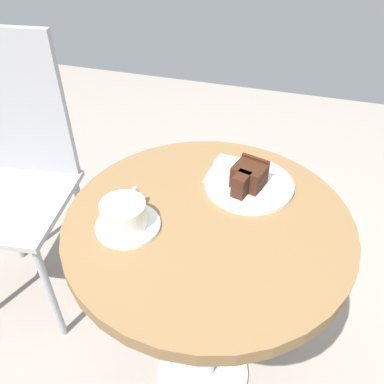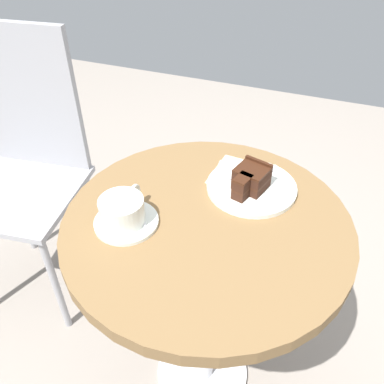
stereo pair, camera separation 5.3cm
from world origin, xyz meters
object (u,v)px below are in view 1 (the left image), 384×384
object	(u,v)px
coffee_cup	(124,213)
cake_slice	(248,176)
napkin	(236,175)
saucer	(128,225)
cafe_chair	(12,160)
teaspoon	(147,226)
fork	(254,169)
cake_plate	(249,184)

from	to	relation	value
coffee_cup	cake_slice	bearing A→B (deg)	-48.73
coffee_cup	napkin	size ratio (longest dim) A/B	0.84
saucer	cafe_chair	bearing A→B (deg)	61.47
saucer	teaspoon	distance (m)	0.04
coffee_cup	fork	xyz separation A→B (m)	(0.27, -0.24, -0.03)
coffee_cup	fork	distance (m)	0.36
coffee_cup	napkin	world-z (taller)	coffee_cup
cake_plate	cake_slice	xyz separation A→B (m)	(-0.01, 0.00, 0.03)
teaspoon	fork	bearing A→B (deg)	112.44
coffee_cup	cake_plate	size ratio (longest dim) A/B	0.60
saucer	teaspoon	xyz separation A→B (m)	(0.00, -0.04, 0.01)
saucer	napkin	size ratio (longest dim) A/B	0.90
saucer	napkin	distance (m)	0.31
cake_plate	fork	distance (m)	0.05
teaspoon	saucer	bearing A→B (deg)	-119.65
cake_plate	cafe_chair	distance (m)	0.79
saucer	coffee_cup	size ratio (longest dim) A/B	1.08
saucer	fork	distance (m)	0.36
fork	napkin	world-z (taller)	fork
cake_slice	napkin	world-z (taller)	cake_slice
teaspoon	fork	world-z (taller)	fork
cake_plate	cake_slice	distance (m)	0.04
coffee_cup	teaspoon	distance (m)	0.06
saucer	teaspoon	bearing A→B (deg)	-87.36
teaspoon	cake_slice	xyz separation A→B (m)	(0.20, -0.18, 0.03)
saucer	coffee_cup	distance (m)	0.04
coffee_cup	teaspoon	size ratio (longest dim) A/B	1.52
teaspoon	cafe_chair	world-z (taller)	cafe_chair
teaspoon	napkin	world-z (taller)	teaspoon
coffee_cup	cafe_chair	size ratio (longest dim) A/B	0.14
saucer	cake_slice	size ratio (longest dim) A/B	1.29
saucer	napkin	xyz separation A→B (m)	(0.25, -0.19, -0.00)
fork	cake_slice	bearing A→B (deg)	-134.99
cake_plate	fork	size ratio (longest dim) A/B	1.75
teaspoon	cafe_chair	distance (m)	0.68
saucer	fork	bearing A→B (deg)	-40.85
saucer	cafe_chair	size ratio (longest dim) A/B	0.15
coffee_cup	cafe_chair	xyz separation A→B (m)	(0.30, 0.54, -0.17)
teaspoon	coffee_cup	bearing A→B (deg)	-117.69
saucer	fork	size ratio (longest dim) A/B	1.14
cake_slice	fork	world-z (taller)	cake_slice
fork	cafe_chair	world-z (taller)	cafe_chair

